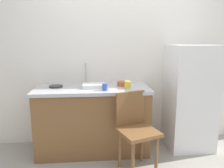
{
  "coord_description": "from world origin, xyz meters",
  "views": [
    {
      "loc": [
        -0.43,
        -2.14,
        1.48
      ],
      "look_at": [
        -0.19,
        0.6,
        0.92
      ],
      "focal_mm": 35.41,
      "sensor_mm": 36.0,
      "label": 1
    }
  ],
  "objects": [
    {
      "name": "cup_yellow",
      "position": [
        0.0,
        0.56,
        0.92
      ],
      "size": [
        0.07,
        0.07,
        0.09
      ],
      "primitive_type": "cylinder",
      "color": "yellow",
      "rests_on": "countertop"
    },
    {
      "name": "cabinet_base",
      "position": [
        -0.44,
        0.65,
        0.41
      ],
      "size": [
        1.43,
        0.6,
        0.83
      ],
      "primitive_type": "cube",
      "color": "brown",
      "rests_on": "ground_plane"
    },
    {
      "name": "back_wall",
      "position": [
        0.0,
        1.0,
        1.26
      ],
      "size": [
        4.8,
        0.1,
        2.51
      ],
      "primitive_type": "cube",
      "color": "white",
      "rests_on": "ground_plane"
    },
    {
      "name": "faucet",
      "position": [
        -0.53,
        0.9,
        1.01
      ],
      "size": [
        0.02,
        0.02,
        0.28
      ],
      "primitive_type": "cylinder",
      "color": "#B7B7BC",
      "rests_on": "countertop"
    },
    {
      "name": "cup_blue",
      "position": [
        -0.29,
        0.47,
        0.91
      ],
      "size": [
        0.07,
        0.07,
        0.08
      ],
      "primitive_type": "cylinder",
      "color": "blue",
      "rests_on": "countertop"
    },
    {
      "name": "dish_tray",
      "position": [
        -0.42,
        0.64,
        0.89
      ],
      "size": [
        0.28,
        0.2,
        0.05
      ],
      "primitive_type": "cube",
      "color": "white",
      "rests_on": "countertop"
    },
    {
      "name": "countertop",
      "position": [
        -0.44,
        0.65,
        0.85
      ],
      "size": [
        1.47,
        0.64,
        0.04
      ],
      "primitive_type": "cube",
      "color": "#B7B7BC",
      "rests_on": "cabinet_base"
    },
    {
      "name": "chair",
      "position": [
        0.04,
        0.17,
        0.5
      ],
      "size": [
        0.51,
        0.51,
        0.89
      ],
      "rotation": [
        0.0,
        0.0,
        0.34
      ],
      "color": "brown",
      "rests_on": "ground_plane"
    },
    {
      "name": "refrigerator",
      "position": [
        0.88,
        0.67,
        0.7
      ],
      "size": [
        0.58,
        0.57,
        1.41
      ],
      "primitive_type": "cube",
      "color": "white",
      "rests_on": "ground_plane"
    },
    {
      "name": "hotplate",
      "position": [
        -0.91,
        0.71,
        0.88
      ],
      "size": [
        0.17,
        0.17,
        0.02
      ],
      "primitive_type": "cylinder",
      "color": "#2D2D2D",
      "rests_on": "countertop"
    },
    {
      "name": "terracotta_bowl",
      "position": [
        -0.05,
        0.72,
        0.9
      ],
      "size": [
        0.13,
        0.13,
        0.06
      ],
      "primitive_type": "cylinder",
      "color": "#B25B33",
      "rests_on": "countertop"
    }
  ]
}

